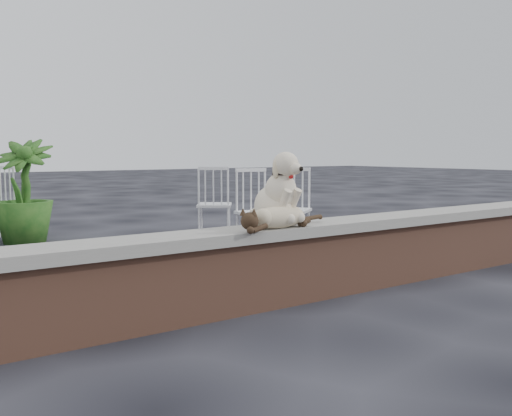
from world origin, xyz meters
TOP-DOWN VIEW (x-y plane):
  - ground at (0.00, 0.00)m, footprint 60.00×60.00m
  - brick_wall at (0.00, 0.00)m, footprint 6.00×0.30m
  - capstone at (0.00, 0.00)m, footprint 6.20×0.40m
  - dog at (-0.45, 0.04)m, footprint 0.43×0.53m
  - cat at (-0.53, -0.11)m, footprint 1.08×0.41m
  - chair_e at (-1.16, 4.65)m, footprint 0.73×0.73m
  - chair_b at (0.68, 1.80)m, footprint 0.62×0.62m
  - chair_d at (1.14, 1.82)m, footprint 0.78×0.78m
  - chair_c at (0.79, 2.91)m, footprint 0.78×0.78m
  - potted_plant_b at (-1.24, 4.09)m, footprint 1.01×1.01m

SIDE VIEW (x-z plane):
  - ground at x=0.00m, z-range 0.00..0.00m
  - brick_wall at x=0.00m, z-range 0.00..0.50m
  - chair_e at x=-1.16m, z-range 0.00..0.94m
  - chair_b at x=0.68m, z-range 0.00..0.94m
  - chair_d at x=1.14m, z-range 0.00..0.94m
  - chair_c at x=0.79m, z-range 0.00..0.94m
  - capstone at x=0.00m, z-range 0.50..0.58m
  - potted_plant_b at x=-1.24m, z-range 0.00..1.28m
  - cat at x=-0.53m, z-range 0.58..0.76m
  - dog at x=-0.45m, z-range 0.58..1.13m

